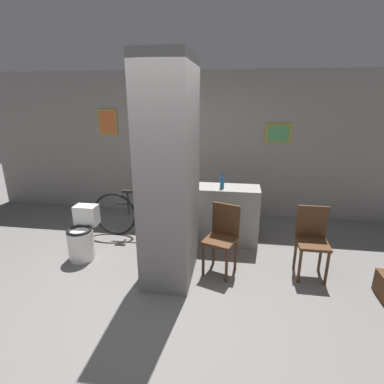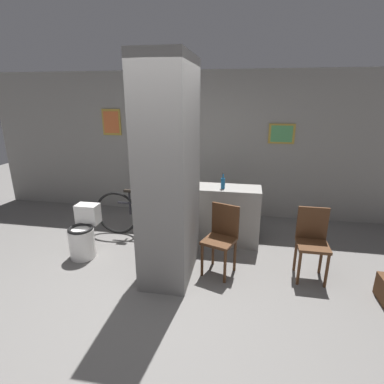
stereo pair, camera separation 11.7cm
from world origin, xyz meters
TOP-DOWN VIEW (x-y plane):
  - ground_plane at (0.00, 0.00)m, footprint 14.00×14.00m
  - wall_back at (-0.00, 2.63)m, footprint 8.00×0.09m
  - pillar_center at (0.03, 0.53)m, footprint 0.59×1.06m
  - counter_shelf at (0.55, 1.44)m, footprint 1.23×0.44m
  - toilet at (-1.27, 0.68)m, footprint 0.35×0.51m
  - chair_near_pillar at (0.67, 0.62)m, footprint 0.47×0.47m
  - chair_by_doorway at (1.76, 0.70)m, footprint 0.37×0.37m
  - bicycle at (-0.63, 1.42)m, footprint 1.65×0.42m
  - bottle_tall at (0.61, 1.37)m, footprint 0.06×0.06m

SIDE VIEW (x-z plane):
  - ground_plane at x=0.00m, z-range 0.00..0.00m
  - toilet at x=-1.27m, z-range -0.04..0.66m
  - bicycle at x=-0.63m, z-range -0.01..0.76m
  - counter_shelf at x=0.55m, z-range 0.00..0.88m
  - chair_near_pillar at x=0.67m, z-range 0.05..0.94m
  - chair_by_doorway at x=1.76m, z-range 0.05..0.94m
  - bottle_tall at x=0.61m, z-range 0.85..1.09m
  - pillar_center at x=0.03m, z-range 0.00..2.60m
  - wall_back at x=0.00m, z-range 0.00..2.60m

